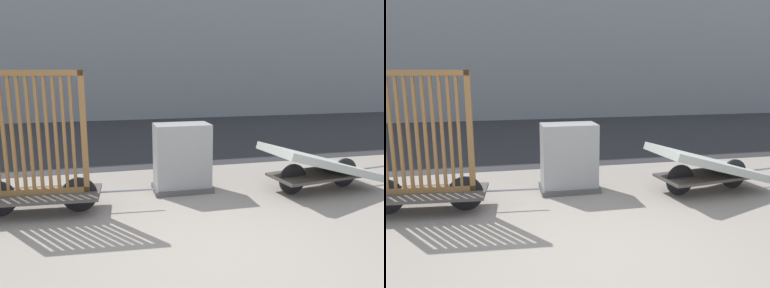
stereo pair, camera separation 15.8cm
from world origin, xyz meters
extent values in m
plane|color=gray|center=(0.00, 0.00, 0.00)|extent=(60.00, 60.00, 0.00)
cube|color=#2D2D30|center=(0.00, 7.01, 0.00)|extent=(56.00, 7.05, 0.01)
cube|color=#4C4742|center=(-2.02, 1.65, 0.25)|extent=(1.57, 0.78, 0.04)
cylinder|color=black|center=(-1.52, 1.61, 0.23)|extent=(0.46, 0.07, 0.46)
cylinder|color=gray|center=(-0.91, 1.57, 0.25)|extent=(0.70, 0.08, 0.03)
cube|color=olive|center=(-2.02, 1.65, 0.30)|extent=(1.27, 0.16, 0.07)
cube|color=olive|center=(-2.02, 1.65, 1.79)|extent=(1.27, 0.16, 0.07)
cube|color=olive|center=(-1.42, 1.61, 1.05)|extent=(0.07, 0.07, 1.56)
cube|color=olive|center=(-2.37, 1.68, 1.05)|extent=(0.04, 0.05, 1.49)
cube|color=olive|center=(-2.27, 1.67, 1.05)|extent=(0.04, 0.05, 1.49)
cube|color=olive|center=(-2.17, 1.66, 1.05)|extent=(0.04, 0.05, 1.49)
cube|color=olive|center=(-2.07, 1.65, 1.05)|extent=(0.04, 0.05, 1.49)
cube|color=olive|center=(-1.97, 1.65, 1.05)|extent=(0.04, 0.05, 1.49)
cube|color=olive|center=(-1.86, 1.64, 1.05)|extent=(0.04, 0.05, 1.49)
cube|color=olive|center=(-1.76, 1.63, 1.05)|extent=(0.04, 0.05, 1.49)
cube|color=olive|center=(-1.66, 1.62, 1.05)|extent=(0.04, 0.05, 1.49)
cube|color=olive|center=(-1.56, 1.62, 1.05)|extent=(0.04, 0.05, 1.49)
cube|color=#4C4742|center=(2.02, 1.65, 0.25)|extent=(1.60, 0.87, 0.04)
cylinder|color=black|center=(2.51, 1.72, 0.23)|extent=(0.46, 0.10, 0.46)
cylinder|color=black|center=(1.53, 1.58, 0.23)|extent=(0.46, 0.10, 0.46)
cylinder|color=gray|center=(3.12, 1.80, 0.25)|extent=(0.70, 0.13, 0.03)
cube|color=#B2B7AD|center=(2.02, 1.65, 0.45)|extent=(1.85, 1.13, 0.60)
cube|color=#4C4C4C|center=(-0.04, 2.14, 0.04)|extent=(0.88, 0.54, 0.08)
cube|color=gray|center=(-0.04, 2.14, 0.52)|extent=(0.82, 0.48, 1.04)
camera|label=1|loc=(-1.21, -3.25, 1.84)|focal=35.00mm
camera|label=2|loc=(-1.05, -3.29, 1.84)|focal=35.00mm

